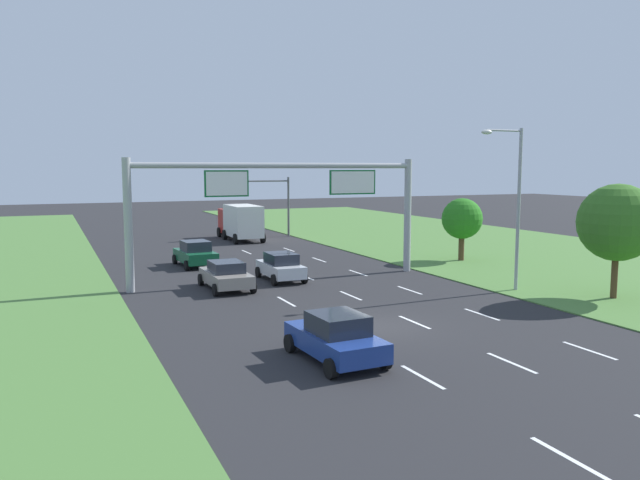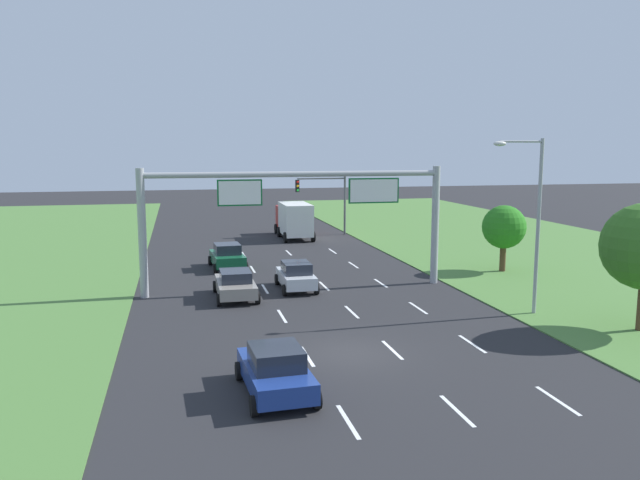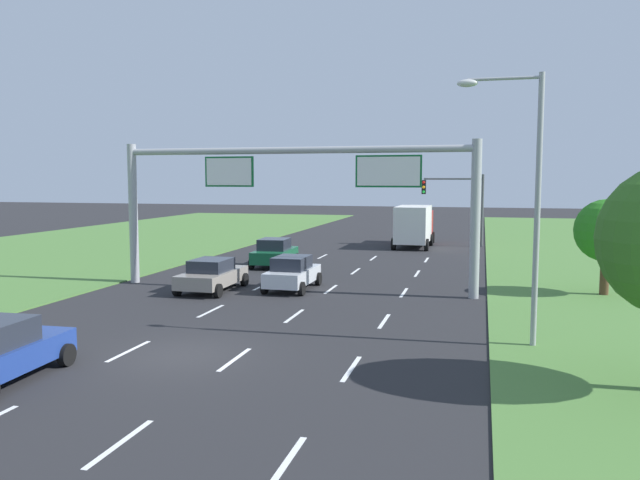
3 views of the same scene
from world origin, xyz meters
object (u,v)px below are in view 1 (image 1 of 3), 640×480
box_truck (240,221)px  street_lamp (513,195)px  car_lead_silver (226,275)px  sign_gantry (284,196)px  roadside_tree_near (617,223)px  car_near_red (281,267)px  car_mid_lane (336,337)px  traffic_light_mast (269,196)px  car_far_ahead (195,254)px  roadside_tree_mid (462,219)px

box_truck → street_lamp: size_ratio=0.84×
car_lead_silver → sign_gantry: bearing=17.4°
roadside_tree_near → street_lamp: bearing=132.6°
car_near_red → street_lamp: bearing=-37.7°
car_lead_silver → car_mid_lane: size_ratio=1.01×
sign_gantry → traffic_light_mast: bearing=73.2°
car_mid_lane → sign_gantry: bearing=73.0°
car_lead_silver → street_lamp: street_lamp is taller
car_near_red → box_truck: box_truck is taller
car_lead_silver → street_lamp: 15.66m
car_mid_lane → car_far_ahead: (0.16, 22.14, 0.02)m
traffic_light_mast → roadside_tree_near: roadside_tree_near is taller
car_mid_lane → roadside_tree_mid: 24.54m
traffic_light_mast → street_lamp: size_ratio=0.66×
box_truck → street_lamp: 29.14m
box_truck → sign_gantry: bearing=-98.9°
car_mid_lane → box_truck: (7.14, 35.33, 0.90)m
car_mid_lane → sign_gantry: 15.84m
street_lamp → roadside_tree_mid: street_lamp is taller
car_near_red → car_far_ahead: (-3.34, 7.23, 0.02)m
car_near_red → traffic_light_mast: bearing=73.1°
traffic_light_mast → roadside_tree_mid: 20.89m
roadside_tree_mid → roadside_tree_near: bearing=-93.4°
car_lead_silver → sign_gantry: sign_gantry is taller
car_near_red → roadside_tree_near: size_ratio=0.70×
street_lamp → car_mid_lane: bearing=-152.3°
traffic_light_mast → roadside_tree_mid: size_ratio=1.28×
car_mid_lane → sign_gantry: (3.72, 14.85, 4.06)m
car_mid_lane → traffic_light_mast: 38.01m
roadside_tree_near → roadside_tree_mid: 13.55m
traffic_light_mast → roadside_tree_mid: bearing=-69.3°
traffic_light_mast → car_far_ahead: bearing=-125.2°
car_lead_silver → sign_gantry: (3.80, 1.20, 4.11)m
car_far_ahead → roadside_tree_near: 25.21m
box_truck → traffic_light_mast: size_ratio=1.28×
traffic_light_mast → car_lead_silver: bearing=-114.4°
street_lamp → car_far_ahead: bearing=131.5°
car_lead_silver → car_far_ahead: 8.50m
car_far_ahead → sign_gantry: sign_gantry is taller
car_near_red → traffic_light_mast: traffic_light_mast is taller
car_lead_silver → box_truck: (7.21, 21.68, 0.94)m
box_truck → car_far_ahead: bearing=-117.3°
car_mid_lane → car_far_ahead: car_far_ahead is taller
car_near_red → traffic_light_mast: size_ratio=0.71×
car_near_red → roadside_tree_near: roadside_tree_near is taller
car_near_red → roadside_tree_near: 17.82m
car_mid_lane → roadside_tree_mid: bearing=41.0°
box_truck → roadside_tree_mid: 21.20m
street_lamp → roadside_tree_mid: bearing=67.2°
traffic_light_mast → street_lamp: 29.59m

